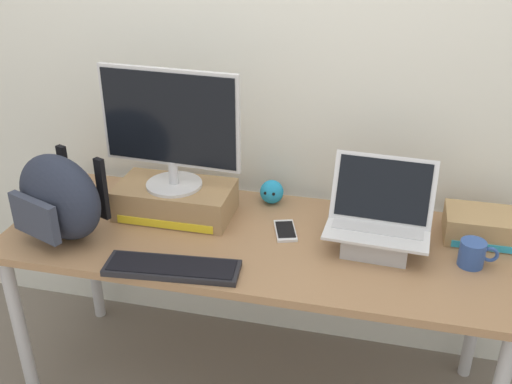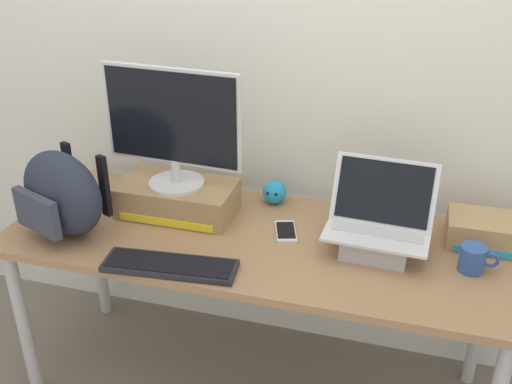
# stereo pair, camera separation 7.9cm
# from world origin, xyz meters

# --- Properties ---
(back_wall) EXTENTS (7.00, 0.10, 2.60)m
(back_wall) POSITION_xyz_m (0.00, 0.44, 1.30)
(back_wall) COLOR silver
(back_wall) RESTS_ON ground
(desk) EXTENTS (1.81, 0.69, 0.73)m
(desk) POSITION_xyz_m (0.00, 0.00, 0.66)
(desk) COLOR #99704C
(desk) RESTS_ON ground
(toner_box_yellow) EXTENTS (0.44, 0.24, 0.12)m
(toner_box_yellow) POSITION_xyz_m (-0.34, 0.09, 0.79)
(toner_box_yellow) COLOR #9E7A51
(toner_box_yellow) RESTS_ON desk
(desktop_monitor) EXTENTS (0.53, 0.21, 0.45)m
(desktop_monitor) POSITION_xyz_m (-0.34, 0.09, 1.09)
(desktop_monitor) COLOR silver
(desktop_monitor) RESTS_ON toner_box_yellow
(open_laptop) EXTENTS (0.36, 0.26, 0.31)m
(open_laptop) POSITION_xyz_m (0.43, 0.03, 0.80)
(open_laptop) COLOR #ADADB2
(open_laptop) RESTS_ON desk
(external_keyboard) EXTENTS (0.45, 0.17, 0.02)m
(external_keyboard) POSITION_xyz_m (-0.22, -0.27, 0.74)
(external_keyboard) COLOR black
(external_keyboard) RESTS_ON desk
(messenger_backpack) EXTENTS (0.41, 0.31, 0.31)m
(messenger_backpack) POSITION_xyz_m (-0.67, -0.16, 0.89)
(messenger_backpack) COLOR #232838
(messenger_backpack) RESTS_ON desk
(coffee_mug) EXTENTS (0.13, 0.08, 0.09)m
(coffee_mug) POSITION_xyz_m (0.74, -0.01, 0.78)
(coffee_mug) COLOR #2D4C93
(coffee_mug) RESTS_ON desk
(cell_phone) EXTENTS (0.11, 0.16, 0.01)m
(cell_phone) POSITION_xyz_m (0.10, 0.06, 0.74)
(cell_phone) COLOR silver
(cell_phone) RESTS_ON desk
(plush_toy) EXTENTS (0.09, 0.09, 0.09)m
(plush_toy) POSITION_xyz_m (-0.00, 0.27, 0.78)
(plush_toy) COLOR #2393CC
(plush_toy) RESTS_ON desk
(toner_box_cyan) EXTENTS (0.32, 0.18, 0.10)m
(toner_box_cyan) POSITION_xyz_m (0.82, 0.18, 0.78)
(toner_box_cyan) COLOR #A88456
(toner_box_cyan) RESTS_ON desk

